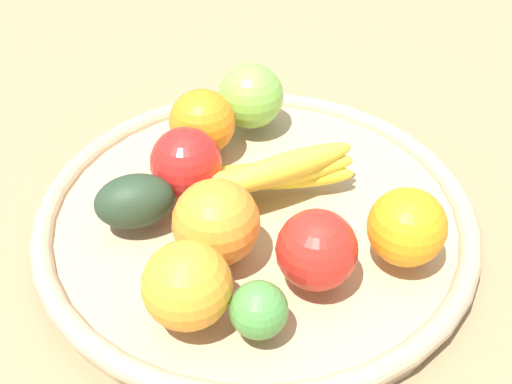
{
  "coord_description": "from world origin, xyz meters",
  "views": [
    {
      "loc": [
        -0.5,
        -0.18,
        0.5
      ],
      "look_at": [
        0.0,
        0.0,
        0.06
      ],
      "focal_mm": 47.2,
      "sensor_mm": 36.0,
      "label": 1
    }
  ],
  "objects_px": {
    "orange_2": "(202,122)",
    "avocado": "(135,201)",
    "lime_0": "(259,310)",
    "apple_0": "(317,250)",
    "orange_1": "(216,223)",
    "apple_1": "(251,96)",
    "orange_0": "(187,286)",
    "orange_3": "(407,227)",
    "banana_bunch": "(276,173)",
    "apple_2": "(186,162)"
  },
  "relations": [
    {
      "from": "orange_2",
      "to": "avocado",
      "type": "bearing_deg",
      "value": 173.88
    },
    {
      "from": "apple_0",
      "to": "lime_0",
      "type": "relative_size",
      "value": 1.48
    },
    {
      "from": "orange_2",
      "to": "apple_0",
      "type": "height_order",
      "value": "same"
    },
    {
      "from": "orange_1",
      "to": "orange_3",
      "type": "bearing_deg",
      "value": -70.64
    },
    {
      "from": "apple_0",
      "to": "lime_0",
      "type": "height_order",
      "value": "apple_0"
    },
    {
      "from": "apple_1",
      "to": "lime_0",
      "type": "distance_m",
      "value": 0.31
    },
    {
      "from": "apple_1",
      "to": "apple_0",
      "type": "height_order",
      "value": "apple_1"
    },
    {
      "from": "orange_0",
      "to": "banana_bunch",
      "type": "bearing_deg",
      "value": -5.52
    },
    {
      "from": "banana_bunch",
      "to": "lime_0",
      "type": "relative_size",
      "value": 3.38
    },
    {
      "from": "apple_0",
      "to": "orange_3",
      "type": "distance_m",
      "value": 0.09
    },
    {
      "from": "apple_2",
      "to": "orange_3",
      "type": "height_order",
      "value": "same"
    },
    {
      "from": "apple_0",
      "to": "orange_3",
      "type": "xyz_separation_m",
      "value": [
        0.06,
        -0.07,
        0.0
      ]
    },
    {
      "from": "banana_bunch",
      "to": "apple_2",
      "type": "bearing_deg",
      "value": 106.82
    },
    {
      "from": "banana_bunch",
      "to": "orange_0",
      "type": "bearing_deg",
      "value": 174.48
    },
    {
      "from": "apple_1",
      "to": "orange_2",
      "type": "relative_size",
      "value": 1.04
    },
    {
      "from": "orange_1",
      "to": "avocado",
      "type": "bearing_deg",
      "value": 80.87
    },
    {
      "from": "apple_1",
      "to": "orange_3",
      "type": "height_order",
      "value": "apple_1"
    },
    {
      "from": "avocado",
      "to": "apple_0",
      "type": "height_order",
      "value": "apple_0"
    },
    {
      "from": "banana_bunch",
      "to": "orange_2",
      "type": "bearing_deg",
      "value": 65.91
    },
    {
      "from": "lime_0",
      "to": "orange_1",
      "type": "bearing_deg",
      "value": 43.5
    },
    {
      "from": "apple_1",
      "to": "orange_3",
      "type": "bearing_deg",
      "value": -126.91
    },
    {
      "from": "avocado",
      "to": "apple_0",
      "type": "bearing_deg",
      "value": -94.1
    },
    {
      "from": "orange_1",
      "to": "orange_3",
      "type": "height_order",
      "value": "orange_1"
    },
    {
      "from": "banana_bunch",
      "to": "apple_0",
      "type": "distance_m",
      "value": 0.13
    },
    {
      "from": "banana_bunch",
      "to": "apple_2",
      "type": "relative_size",
      "value": 2.27
    },
    {
      "from": "apple_0",
      "to": "lime_0",
      "type": "xyz_separation_m",
      "value": [
        -0.07,
        0.03,
        -0.01
      ]
    },
    {
      "from": "apple_2",
      "to": "lime_0",
      "type": "height_order",
      "value": "apple_2"
    },
    {
      "from": "apple_1",
      "to": "orange_3",
      "type": "xyz_separation_m",
      "value": [
        -0.16,
        -0.21,
        -0.0
      ]
    },
    {
      "from": "avocado",
      "to": "lime_0",
      "type": "relative_size",
      "value": 1.59
    },
    {
      "from": "orange_2",
      "to": "orange_1",
      "type": "height_order",
      "value": "orange_1"
    },
    {
      "from": "avocado",
      "to": "banana_bunch",
      "type": "height_order",
      "value": "banana_bunch"
    },
    {
      "from": "apple_1",
      "to": "lime_0",
      "type": "relative_size",
      "value": 1.53
    },
    {
      "from": "apple_1",
      "to": "apple_2",
      "type": "xyz_separation_m",
      "value": [
        -0.14,
        0.02,
        -0.0
      ]
    },
    {
      "from": "avocado",
      "to": "orange_0",
      "type": "bearing_deg",
      "value": -132.97
    },
    {
      "from": "avocado",
      "to": "orange_0",
      "type": "distance_m",
      "value": 0.14
    },
    {
      "from": "banana_bunch",
      "to": "orange_0",
      "type": "xyz_separation_m",
      "value": [
        -0.18,
        0.02,
        0.01
      ]
    },
    {
      "from": "apple_1",
      "to": "lime_0",
      "type": "xyz_separation_m",
      "value": [
        -0.29,
        -0.11,
        -0.01
      ]
    },
    {
      "from": "avocado",
      "to": "apple_2",
      "type": "bearing_deg",
      "value": -24.12
    },
    {
      "from": "orange_1",
      "to": "apple_2",
      "type": "bearing_deg",
      "value": 40.26
    },
    {
      "from": "apple_0",
      "to": "orange_0",
      "type": "bearing_deg",
      "value": 131.23
    },
    {
      "from": "apple_1",
      "to": "orange_1",
      "type": "distance_m",
      "value": 0.23
    },
    {
      "from": "orange_3",
      "to": "orange_2",
      "type": "bearing_deg",
      "value": 69.43
    },
    {
      "from": "avocado",
      "to": "apple_1",
      "type": "relative_size",
      "value": 1.03
    },
    {
      "from": "apple_2",
      "to": "orange_0",
      "type": "relative_size",
      "value": 0.96
    },
    {
      "from": "avocado",
      "to": "apple_2",
      "type": "height_order",
      "value": "apple_2"
    },
    {
      "from": "orange_3",
      "to": "orange_0",
      "type": "bearing_deg",
      "value": 130.3
    },
    {
      "from": "orange_1",
      "to": "lime_0",
      "type": "relative_size",
      "value": 1.64
    },
    {
      "from": "apple_0",
      "to": "orange_0",
      "type": "xyz_separation_m",
      "value": [
        -0.08,
        0.09,
        0.0
      ]
    },
    {
      "from": "avocado",
      "to": "orange_3",
      "type": "xyz_separation_m",
      "value": [
        0.04,
        -0.26,
        0.01
      ]
    },
    {
      "from": "banana_bunch",
      "to": "orange_0",
      "type": "distance_m",
      "value": 0.19
    }
  ]
}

